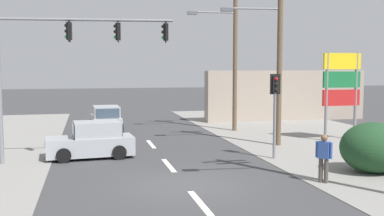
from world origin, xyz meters
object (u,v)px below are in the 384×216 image
object	(u,v)px
hatchback_receding_far	(106,120)
pedestrian_at_kerb	(324,156)
pedestal_signal_right_kerb	(275,102)
utility_pole_midground_right	(277,44)
traffic_signal_mast	(61,54)
hatchback_crossing_left	(92,141)
shopping_plaza_sign	(342,84)
utility_pole_background_right	(233,43)

from	to	relation	value
hatchback_receding_far	pedestrian_at_kerb	xyz separation A→B (m)	(6.48, -14.07, 0.22)
pedestal_signal_right_kerb	pedestrian_at_kerb	size ratio (longest dim) A/B	2.18
utility_pole_midground_right	traffic_signal_mast	size ratio (longest dim) A/B	1.34
utility_pole_midground_right	hatchback_receding_far	size ratio (longest dim) A/B	2.48
hatchback_crossing_left	hatchback_receding_far	size ratio (longest dim) A/B	1.01
pedestal_signal_right_kerb	hatchback_receding_far	bearing A→B (deg)	123.09
utility_pole_midground_right	hatchback_receding_far	xyz separation A→B (m)	(-7.88, 6.98, -4.25)
traffic_signal_mast	pedestal_signal_right_kerb	size ratio (longest dim) A/B	1.93
utility_pole_midground_right	hatchback_receding_far	world-z (taller)	utility_pole_midground_right
utility_pole_midground_right	pedestal_signal_right_kerb	distance (m)	4.17
shopping_plaza_sign	utility_pole_background_right	bearing A→B (deg)	133.72
shopping_plaza_sign	hatchback_crossing_left	xyz separation A→B (m)	(-12.77, -1.65, -2.28)
utility_pole_background_right	pedestal_signal_right_kerb	xyz separation A→B (m)	(-0.92, -8.34, -2.84)
pedestal_signal_right_kerb	pedestrian_at_kerb	xyz separation A→B (m)	(-0.03, -4.08, -1.49)
pedestal_signal_right_kerb	shopping_plaza_sign	size ratio (longest dim) A/B	0.77
hatchback_crossing_left	pedestrian_at_kerb	size ratio (longest dim) A/B	2.29
traffic_signal_mast	pedestrian_at_kerb	distance (m)	10.63
pedestrian_at_kerb	traffic_signal_mast	bearing A→B (deg)	148.08
shopping_plaza_sign	hatchback_receding_far	bearing A→B (deg)	152.12
utility_pole_background_right	pedestrian_at_kerb	xyz separation A→B (m)	(-0.95, -12.42, -4.33)
utility_pole_background_right	traffic_signal_mast	distance (m)	11.88
hatchback_receding_far	pedestrian_at_kerb	distance (m)	15.49
utility_pole_background_right	shopping_plaza_sign	world-z (taller)	utility_pole_background_right
hatchback_receding_far	traffic_signal_mast	bearing A→B (deg)	-103.22
pedestal_signal_right_kerb	shopping_plaza_sign	bearing A→B (deg)	34.84
shopping_plaza_sign	pedestrian_at_kerb	xyz separation A→B (m)	(-5.37, -7.80, -2.06)
utility_pole_background_right	shopping_plaza_sign	bearing A→B (deg)	-46.28
utility_pole_midground_right	pedestal_signal_right_kerb	bearing A→B (deg)	-114.50
traffic_signal_mast	hatchback_receding_far	world-z (taller)	traffic_signal_mast
hatchback_crossing_left	utility_pole_midground_right	bearing A→B (deg)	6.09
hatchback_crossing_left	traffic_signal_mast	bearing A→B (deg)	-143.88
traffic_signal_mast	pedestrian_at_kerb	xyz separation A→B (m)	(8.54, -5.32, -3.43)
utility_pole_background_right	traffic_signal_mast	world-z (taller)	utility_pole_background_right
hatchback_crossing_left	hatchback_receding_far	bearing A→B (deg)	83.42
utility_pole_background_right	pedestal_signal_right_kerb	world-z (taller)	utility_pole_background_right
shopping_plaza_sign	pedestrian_at_kerb	world-z (taller)	shopping_plaza_sign
pedestal_signal_right_kerb	utility_pole_midground_right	bearing A→B (deg)	65.50
utility_pole_background_right	hatchback_receding_far	xyz separation A→B (m)	(-7.43, 1.65, -4.55)
shopping_plaza_sign	hatchback_crossing_left	bearing A→B (deg)	-172.65
utility_pole_background_right	pedestal_signal_right_kerb	size ratio (longest dim) A/B	2.75
utility_pole_background_right	hatchback_receding_far	bearing A→B (deg)	167.51
pedestal_signal_right_kerb	hatchback_crossing_left	xyz separation A→B (m)	(-7.42, 2.07, -1.71)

